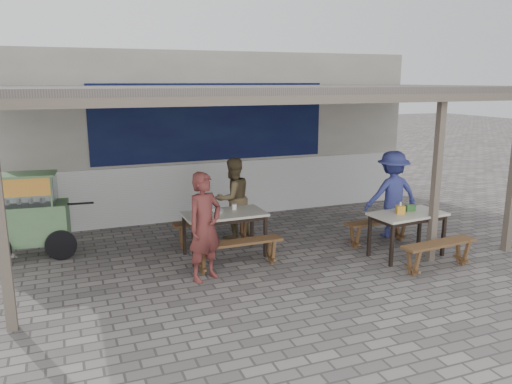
{
  "coord_description": "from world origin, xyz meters",
  "views": [
    {
      "loc": [
        -3.18,
        -7.13,
        2.9
      ],
      "look_at": [
        -0.04,
        0.9,
        0.97
      ],
      "focal_mm": 35.0,
      "sensor_mm": 36.0,
      "label": 1
    }
  ],
  "objects_px": {
    "patron_wall_side": "(233,198)",
    "patron_right_table": "(392,194)",
    "bench_left_wall": "(213,226)",
    "bench_right_wall": "(378,226)",
    "vendor_cart": "(28,212)",
    "patron_street_side": "(205,227)",
    "bench_left_street": "(238,248)",
    "table_left": "(224,217)",
    "condiment_bowl": "(218,212)",
    "bench_right_street": "(439,249)",
    "tissue_box": "(400,210)",
    "condiment_jar": "(234,207)",
    "table_right": "(408,218)",
    "donation_box": "(410,208)"
  },
  "relations": [
    {
      "from": "bench_right_wall",
      "to": "table_left",
      "type": "bearing_deg",
      "value": 166.48
    },
    {
      "from": "bench_left_wall",
      "to": "table_left",
      "type": "bearing_deg",
      "value": -90.0
    },
    {
      "from": "patron_street_side",
      "to": "patron_right_table",
      "type": "distance_m",
      "value": 3.93
    },
    {
      "from": "bench_left_wall",
      "to": "table_right",
      "type": "distance_m",
      "value": 3.37
    },
    {
      "from": "table_right",
      "to": "patron_street_side",
      "type": "distance_m",
      "value": 3.44
    },
    {
      "from": "bench_right_wall",
      "to": "tissue_box",
      "type": "bearing_deg",
      "value": -101.74
    },
    {
      "from": "patron_street_side",
      "to": "patron_right_table",
      "type": "bearing_deg",
      "value": -13.46
    },
    {
      "from": "patron_street_side",
      "to": "patron_wall_side",
      "type": "xyz_separation_m",
      "value": [
        1.04,
        1.78,
        -0.05
      ]
    },
    {
      "from": "tissue_box",
      "to": "condiment_bowl",
      "type": "xyz_separation_m",
      "value": [
        -2.8,
        1.12,
        -0.04
      ]
    },
    {
      "from": "condiment_bowl",
      "to": "bench_right_street",
      "type": "bearing_deg",
      "value": -31.69
    },
    {
      "from": "bench_left_wall",
      "to": "bench_right_street",
      "type": "relative_size",
      "value": 1.07
    },
    {
      "from": "tissue_box",
      "to": "condiment_bowl",
      "type": "height_order",
      "value": "tissue_box"
    },
    {
      "from": "bench_right_street",
      "to": "patron_wall_side",
      "type": "distance_m",
      "value": 3.7
    },
    {
      "from": "condiment_jar",
      "to": "table_left",
      "type": "bearing_deg",
      "value": -145.53
    },
    {
      "from": "bench_left_wall",
      "to": "bench_right_wall",
      "type": "bearing_deg",
      "value": -21.45
    },
    {
      "from": "bench_right_street",
      "to": "condiment_bowl",
      "type": "relative_size",
      "value": 6.62
    },
    {
      "from": "condiment_bowl",
      "to": "bench_right_wall",
      "type": "bearing_deg",
      "value": -8.64
    },
    {
      "from": "table_left",
      "to": "bench_right_wall",
      "type": "xyz_separation_m",
      "value": [
        2.78,
        -0.41,
        -0.34
      ]
    },
    {
      "from": "table_right",
      "to": "patron_right_table",
      "type": "distance_m",
      "value": 1.13
    },
    {
      "from": "bench_left_wall",
      "to": "patron_wall_side",
      "type": "height_order",
      "value": "patron_wall_side"
    },
    {
      "from": "bench_left_street",
      "to": "bench_left_wall",
      "type": "distance_m",
      "value": 1.29
    },
    {
      "from": "vendor_cart",
      "to": "patron_street_side",
      "type": "distance_m",
      "value": 3.2
    },
    {
      "from": "bench_left_street",
      "to": "table_right",
      "type": "bearing_deg",
      "value": -10.29
    },
    {
      "from": "patron_street_side",
      "to": "patron_right_table",
      "type": "relative_size",
      "value": 0.99
    },
    {
      "from": "bench_right_wall",
      "to": "patron_wall_side",
      "type": "relative_size",
      "value": 0.9
    },
    {
      "from": "bench_left_street",
      "to": "condiment_jar",
      "type": "relative_size",
      "value": 15.86
    },
    {
      "from": "patron_wall_side",
      "to": "patron_right_table",
      "type": "relative_size",
      "value": 0.93
    },
    {
      "from": "vendor_cart",
      "to": "bench_right_wall",
      "type": "bearing_deg",
      "value": -9.37
    },
    {
      "from": "bench_left_street",
      "to": "vendor_cart",
      "type": "xyz_separation_m",
      "value": [
        -3.06,
        1.81,
        0.43
      ]
    },
    {
      "from": "donation_box",
      "to": "condiment_bowl",
      "type": "relative_size",
      "value": 0.77
    },
    {
      "from": "bench_right_wall",
      "to": "condiment_bowl",
      "type": "relative_size",
      "value": 6.62
    },
    {
      "from": "bench_left_wall",
      "to": "patron_street_side",
      "type": "relative_size",
      "value": 0.9
    },
    {
      "from": "bench_left_street",
      "to": "vendor_cart",
      "type": "height_order",
      "value": "vendor_cart"
    },
    {
      "from": "bench_right_wall",
      "to": "patron_wall_side",
      "type": "xyz_separation_m",
      "value": [
        -2.32,
        1.32,
        0.43
      ]
    },
    {
      "from": "patron_wall_side",
      "to": "patron_right_table",
      "type": "xyz_separation_m",
      "value": [
        2.82,
        -1.0,
        0.06
      ]
    },
    {
      "from": "table_left",
      "to": "bench_left_street",
      "type": "xyz_separation_m",
      "value": [
        0.01,
        -0.64,
        -0.33
      ]
    },
    {
      "from": "patron_right_table",
      "to": "condiment_jar",
      "type": "distance_m",
      "value": 3.06
    },
    {
      "from": "tissue_box",
      "to": "condiment_jar",
      "type": "xyz_separation_m",
      "value": [
        -2.47,
        1.26,
        -0.02
      ]
    },
    {
      "from": "patron_wall_side",
      "to": "condiment_jar",
      "type": "bearing_deg",
      "value": 55.73
    },
    {
      "from": "bench_left_wall",
      "to": "tissue_box",
      "type": "relative_size",
      "value": 11.02
    },
    {
      "from": "bench_right_wall",
      "to": "donation_box",
      "type": "bearing_deg",
      "value": -78.92
    },
    {
      "from": "patron_right_table",
      "to": "bench_right_street",
      "type": "bearing_deg",
      "value": 83.45
    },
    {
      "from": "patron_wall_side",
      "to": "condiment_jar",
      "type": "distance_m",
      "value": 0.79
    },
    {
      "from": "patron_right_table",
      "to": "condiment_bowl",
      "type": "relative_size",
      "value": 7.97
    },
    {
      "from": "table_right",
      "to": "patron_wall_side",
      "type": "height_order",
      "value": "patron_wall_side"
    },
    {
      "from": "tissue_box",
      "to": "condiment_jar",
      "type": "relative_size",
      "value": 1.44
    },
    {
      "from": "bench_right_wall",
      "to": "condiment_bowl",
      "type": "height_order",
      "value": "condiment_bowl"
    },
    {
      "from": "table_right",
      "to": "tissue_box",
      "type": "relative_size",
      "value": 9.77
    },
    {
      "from": "table_left",
      "to": "condiment_jar",
      "type": "xyz_separation_m",
      "value": [
        0.23,
        0.16,
        0.12
      ]
    },
    {
      "from": "condiment_jar",
      "to": "condiment_bowl",
      "type": "height_order",
      "value": "condiment_jar"
    }
  ]
}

